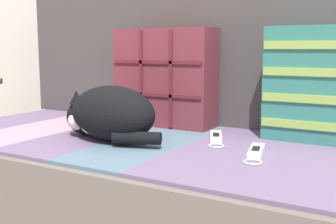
{
  "coord_description": "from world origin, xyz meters",
  "views": [
    {
      "loc": [
        0.69,
        -1.02,
        0.69
      ],
      "look_at": [
        0.07,
        0.05,
        0.51
      ],
      "focal_mm": 45.0,
      "sensor_mm": 36.0,
      "label": 1
    }
  ],
  "objects_px": {
    "couch": "(162,198)",
    "throw_pillow_quilted": "(165,78)",
    "sleeping_cat": "(107,114)",
    "game_remote_near": "(256,152)",
    "throw_pillow_striped": "(326,85)",
    "game_remote_far": "(216,138)"
  },
  "relations": [
    {
      "from": "throw_pillow_quilted",
      "to": "game_remote_near",
      "type": "bearing_deg",
      "value": -31.48
    },
    {
      "from": "game_remote_far",
      "to": "throw_pillow_striped",
      "type": "bearing_deg",
      "value": 27.91
    },
    {
      "from": "game_remote_near",
      "to": "sleeping_cat",
      "type": "bearing_deg",
      "value": -175.0
    },
    {
      "from": "throw_pillow_striped",
      "to": "throw_pillow_quilted",
      "type": "bearing_deg",
      "value": 179.95
    },
    {
      "from": "sleeping_cat",
      "to": "game_remote_near",
      "type": "xyz_separation_m",
      "value": [
        0.47,
        0.04,
        -0.07
      ]
    },
    {
      "from": "couch",
      "to": "throw_pillow_quilted",
      "type": "height_order",
      "value": "throw_pillow_quilted"
    },
    {
      "from": "game_remote_far",
      "to": "sleeping_cat",
      "type": "bearing_deg",
      "value": -152.42
    },
    {
      "from": "game_remote_near",
      "to": "game_remote_far",
      "type": "height_order",
      "value": "same"
    },
    {
      "from": "sleeping_cat",
      "to": "game_remote_near",
      "type": "distance_m",
      "value": 0.48
    },
    {
      "from": "throw_pillow_quilted",
      "to": "game_remote_near",
      "type": "xyz_separation_m",
      "value": [
        0.45,
        -0.27,
        -0.17
      ]
    },
    {
      "from": "throw_pillow_quilted",
      "to": "sleeping_cat",
      "type": "distance_m",
      "value": 0.33
    },
    {
      "from": "sleeping_cat",
      "to": "game_remote_far",
      "type": "distance_m",
      "value": 0.35
    },
    {
      "from": "throw_pillow_quilted",
      "to": "throw_pillow_striped",
      "type": "distance_m",
      "value": 0.57
    },
    {
      "from": "sleeping_cat",
      "to": "game_remote_near",
      "type": "relative_size",
      "value": 2.06
    },
    {
      "from": "couch",
      "to": "throw_pillow_quilted",
      "type": "distance_m",
      "value": 0.45
    },
    {
      "from": "couch",
      "to": "throw_pillow_striped",
      "type": "height_order",
      "value": "throw_pillow_striped"
    },
    {
      "from": "sleeping_cat",
      "to": "couch",
      "type": "bearing_deg",
      "value": 38.31
    },
    {
      "from": "sleeping_cat",
      "to": "game_remote_far",
      "type": "bearing_deg",
      "value": 27.58
    },
    {
      "from": "game_remote_far",
      "to": "couch",
      "type": "bearing_deg",
      "value": -163.07
    },
    {
      "from": "couch",
      "to": "game_remote_near",
      "type": "relative_size",
      "value": 9.12
    },
    {
      "from": "couch",
      "to": "throw_pillow_striped",
      "type": "relative_size",
      "value": 4.81
    },
    {
      "from": "throw_pillow_striped",
      "to": "couch",
      "type": "bearing_deg",
      "value": -155.88
    }
  ]
}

